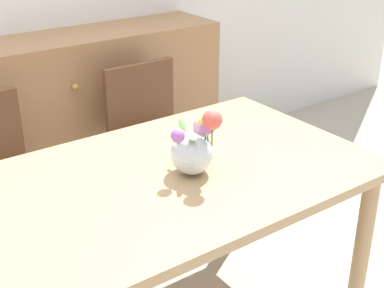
# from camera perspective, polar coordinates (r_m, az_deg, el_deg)

# --- Properties ---
(dining_table) EXTENTS (1.60, 0.97, 0.76)m
(dining_table) POSITION_cam_1_polar(r_m,az_deg,el_deg) (2.11, -2.70, -5.35)
(dining_table) COLOR tan
(dining_table) RESTS_ON ground_plane
(chair_right) EXTENTS (0.42, 0.42, 0.90)m
(chair_right) POSITION_cam_1_polar(r_m,az_deg,el_deg) (3.01, -4.25, 1.00)
(chair_right) COLOR brown
(chair_right) RESTS_ON ground_plane
(dresser) EXTENTS (1.40, 0.47, 1.00)m
(dresser) POSITION_cam_1_polar(r_m,az_deg,el_deg) (3.43, -8.79, 3.45)
(dresser) COLOR #9E7047
(dresser) RESTS_ON ground_plane
(flower_vase) EXTENTS (0.22, 0.27, 0.28)m
(flower_vase) POSITION_cam_1_polar(r_m,az_deg,el_deg) (2.02, 0.38, -0.12)
(flower_vase) COLOR silver
(flower_vase) RESTS_ON dining_table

